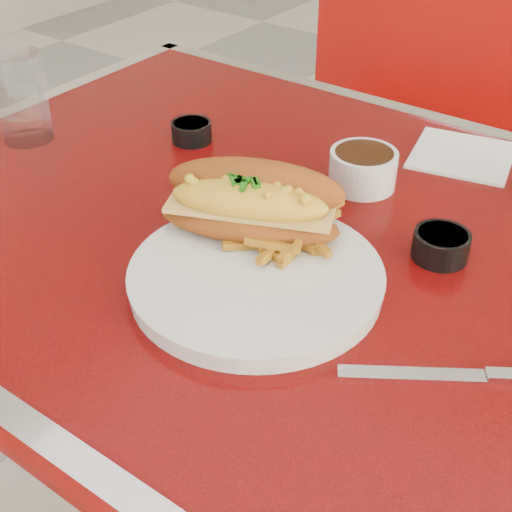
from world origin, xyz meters
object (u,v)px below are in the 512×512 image
Objects in this scene: fork at (268,250)px; water_tumbler at (21,98)px; booth_bench_far at (492,252)px; sauce_cup_left at (192,131)px; dinner_plate at (256,278)px; sauce_cup_right at (441,244)px; gravy_ramekin at (363,168)px; knife at (475,375)px; mac_hoagie at (252,203)px; diner_table at (313,337)px.

fork is 0.48m from water_tumbler.
booth_bench_far reaches higher than sauce_cup_left.
dinner_plate is 4.76× the size of sauce_cup_right.
knife is (0.26, -0.25, -0.02)m from gravy_ramekin.
fork is at bearing -52.21° from mac_hoagie.
fork is at bearing -91.13° from booth_bench_far.
fork is 0.33m from sauce_cup_left.
mac_hoagie is at bearing -99.76° from gravy_ramekin.
sauce_cup_right is 0.20m from knife.
fork is 0.71× the size of knife.
sauce_cup_right is at bearing 6.86° from mac_hoagie.
diner_table is at bearing -81.53° from gravy_ramekin.
sauce_cup_left is at bearing 38.60° from fork.
gravy_ramekin reaches higher than sauce_cup_left.
booth_bench_far is 1.03m from fork.
mac_hoagie is at bearing -131.60° from diner_table.
fork is 0.26m from knife.
diner_table is at bearing -20.15° from sauce_cup_left.
knife is (0.24, -0.93, 0.49)m from booth_bench_far.
gravy_ramekin is (-0.00, 0.22, 0.01)m from fork.
mac_hoagie is 0.22m from sauce_cup_right.
mac_hoagie reaches higher than sauce_cup_left.
mac_hoagie reaches higher than dinner_plate.
booth_bench_far is 3.88× the size of dinner_plate.
fork reaches higher than knife.
sauce_cup_left reaches higher than knife.
booth_bench_far is at bearing 63.43° from mac_hoagie.
fork is 0.22m from gravy_ramekin.
diner_table is at bearing -161.01° from sauce_cup_right.
knife is at bearing -33.01° from mac_hoagie.
dinner_plate is 3.97× the size of sauce_cup_left.
sauce_cup_right is 0.34× the size of knife.
knife is (0.24, -0.12, 0.16)m from diner_table.
sauce_cup_left is 0.58m from knife.
sauce_cup_right reaches higher than knife.
diner_table is 13.70× the size of gravy_ramekin.
sauce_cup_right is (0.15, -0.09, -0.01)m from gravy_ramekin.
water_tumbler reaches higher than mac_hoagie.
booth_bench_far is 6.32× the size of knife.
knife is at bearing -113.59° from fork.
mac_hoagie is (-0.05, 0.06, 0.05)m from dinner_plate.
mac_hoagie is at bearing 136.46° from knife.
sauce_cup_left is 0.41× the size of knife.
diner_table is 6.47× the size of knife.
dinner_plate reaches higher than diner_table.
gravy_ramekin is (-0.02, 0.26, 0.02)m from dinner_plate.
dinner_plate is at bearing -86.55° from gravy_ramekin.
sauce_cup_right is (0.13, -0.76, 0.50)m from booth_bench_far.
water_tumbler is at bearing -120.46° from booth_bench_far.
water_tumbler reaches higher than diner_table.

